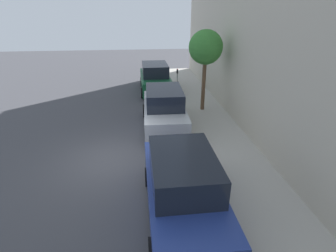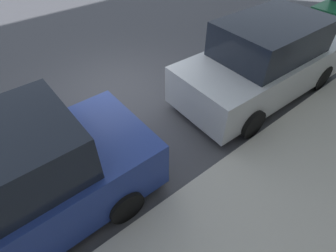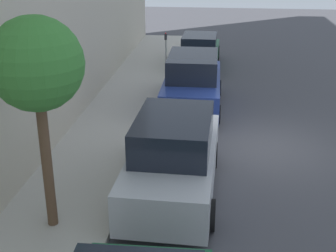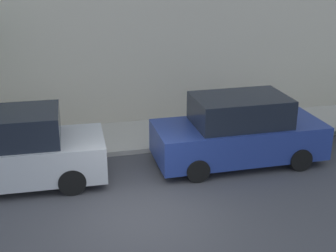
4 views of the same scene
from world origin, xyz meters
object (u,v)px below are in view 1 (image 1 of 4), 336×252
object	(u,v)px
parked_suv_third	(164,109)
parked_suv_fourth	(155,79)
parked_suv_second	(183,188)
parking_meter_far	(177,76)
street_tree	(206,48)

from	to	relation	value
parked_suv_third	parked_suv_fourth	size ratio (longest dim) A/B	1.00
parked_suv_third	parked_suv_second	bearing A→B (deg)	-90.58
parked_suv_third	parked_suv_fourth	distance (m)	6.21
parking_meter_far	street_tree	bearing A→B (deg)	-80.04
parked_suv_second	parked_suv_third	bearing A→B (deg)	89.42
parked_suv_third	street_tree	distance (m)	4.04
parked_suv_fourth	parking_meter_far	world-z (taller)	parked_suv_fourth
parked_suv_third	parking_meter_far	distance (m)	6.71
parked_suv_second	parking_meter_far	xyz separation A→B (m)	(1.64, 12.75, 0.06)
parked_suv_second	parked_suv_fourth	xyz separation A→B (m)	(-0.00, 12.43, -0.00)
parked_suv_third	parked_suv_fourth	xyz separation A→B (m)	(-0.07, 6.21, 0.00)
parked_suv_third	parking_meter_far	world-z (taller)	parked_suv_third
parked_suv_fourth	street_tree	bearing A→B (deg)	-60.44
parked_suv_second	parked_suv_fourth	bearing A→B (deg)	90.02
street_tree	parked_suv_second	bearing A→B (deg)	-106.88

